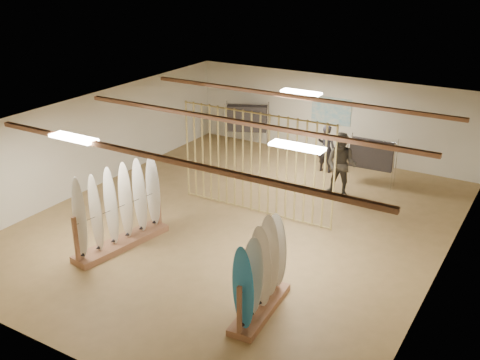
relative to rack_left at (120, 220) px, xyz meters
The scene contains 16 objects.
floor 3.17m from the rack_left, 54.50° to the left, with size 12.00×12.00×0.00m, color #9E7E4C.
ceiling 3.74m from the rack_left, 54.50° to the left, with size 12.00×12.00×0.00m, color gray.
wall_back 8.74m from the rack_left, 78.08° to the left, with size 12.00×12.00×0.00m, color white.
wall_front 3.98m from the rack_left, 62.67° to the right, with size 12.00×12.00×0.00m, color white.
wall_left 4.13m from the rack_left, 141.78° to the left, with size 12.00×12.00×0.00m, color white.
wall_right 7.28m from the rack_left, 20.35° to the left, with size 12.00×12.00×0.00m, color white.
ceiling_slats 3.70m from the rack_left, 54.50° to the left, with size 9.50×6.12×0.10m, color #996545.
light_panels 3.71m from the rack_left, 54.50° to the left, with size 1.20×0.35×0.06m, color white.
bamboo_partition 3.84m from the rack_left, 61.57° to the left, with size 4.45×0.05×2.78m.
poster 8.74m from the rack_left, 78.06° to the left, with size 1.40×0.03×0.90m, color #379EC3.
rack_left is the anchor object (origin of this frame).
rack_right 4.18m from the rack_left, ahead, with size 0.67×1.99×1.86m.
clothing_rack_a 8.01m from the rack_left, 98.12° to the left, with size 1.44×0.91×1.62m.
clothing_rack_b 7.77m from the rack_left, 60.28° to the left, with size 1.38×0.41×1.48m.
shopper_a 7.42m from the rack_left, 72.24° to the left, with size 0.65×0.44×1.77m, color #232128.
shopper_b 6.44m from the rack_left, 58.35° to the left, with size 1.03×0.80×2.13m, color #3C372E.
Camera 1 is at (6.71, -11.27, 6.58)m, focal length 42.00 mm.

